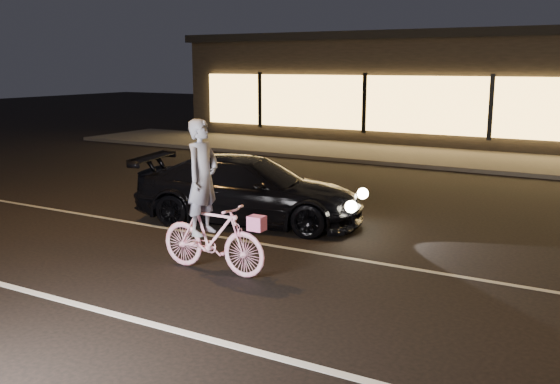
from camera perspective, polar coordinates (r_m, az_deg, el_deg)
The scene contains 7 objects.
ground at distance 8.50m, azimuth -2.52°, elevation -9.10°, with size 90.00×90.00×0.00m, color black.
lane_stripe_near at distance 7.38m, azimuth -8.91°, elevation -12.56°, with size 60.00×0.12×0.01m, color silver.
lane_stripe_far at distance 10.15m, azimuth 3.55°, elevation -5.61°, with size 60.00×0.10×0.01m, color gray.
sidewalk at distance 20.38m, azimuth 17.43°, elevation 2.77°, with size 30.00×4.00×0.12m, color #383533.
storefront at distance 26.04m, azimuth 20.64°, elevation 9.00°, with size 25.40×8.42×4.20m.
cyclist at distance 9.13m, azimuth -6.44°, elevation -2.46°, with size 1.78×0.61×2.25m.
sedan at distance 11.95m, azimuth -2.85°, elevation 0.17°, with size 4.68×2.70×1.28m.
Camera 1 is at (4.27, -6.71, 3.01)m, focal length 40.00 mm.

